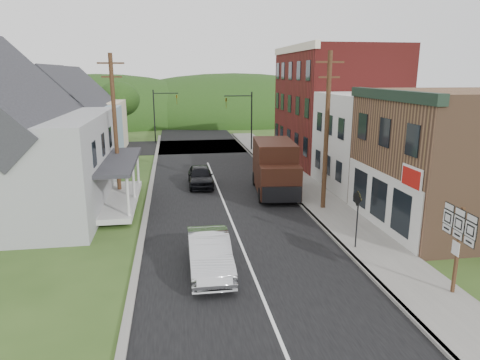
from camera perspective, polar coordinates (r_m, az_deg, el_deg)
name	(u,v)px	position (r m, az deg, el deg)	size (l,w,h in m)	color
ground	(238,237)	(21.18, -0.30, -7.60)	(120.00, 120.00, 0.00)	#2D4719
road	(217,186)	(30.62, -3.11, -0.74)	(9.00, 90.00, 0.02)	black
cross_road	(201,146)	(47.20, -5.24, 4.49)	(60.00, 9.00, 0.02)	black
sidewalk_right	(305,188)	(29.87, 8.62, -1.11)	(2.80, 55.00, 0.15)	slate
curb_right	(286,189)	(29.50, 6.12, -1.23)	(0.20, 55.00, 0.15)	slate
curb_left	(149,195)	(28.59, -12.01, -1.99)	(0.30, 55.00, 0.12)	slate
storefront_tan	(456,160)	(24.50, 26.84, 2.39)	(8.00, 8.00, 7.00)	brown
storefront_white	(385,142)	(30.83, 18.78, 4.81)	(8.00, 7.00, 6.50)	silver
storefront_red	(335,106)	(39.24, 12.56, 9.63)	(8.00, 12.00, 10.00)	maroon
house_gray	(10,139)	(27.26, -28.35, 4.83)	(10.20, 12.24, 8.35)	#A1A3A6
house_blue	(73,125)	(37.56, -21.41, 6.81)	(7.14, 8.16, 7.28)	#89A6BB
house_cream	(87,115)	(46.44, -19.71, 8.17)	(7.14, 8.16, 7.28)	beige
utility_pole_right	(327,131)	(24.70, 11.47, 6.44)	(1.60, 0.26, 9.00)	#472D19
utility_pole_left	(115,125)	(27.87, -16.32, 7.00)	(1.60, 0.26, 9.00)	#472D19
traffic_signal_right	(245,114)	(43.75, 0.65, 8.75)	(2.87, 0.20, 6.00)	black
traffic_signal_left	(160,110)	(50.14, -10.59, 9.20)	(2.87, 0.20, 6.00)	black
tree_left_d	(119,99)	(51.90, -15.88, 10.31)	(4.80, 4.80, 6.94)	#382616
forested_ridge	(190,120)	(74.93, -6.69, 8.00)	(90.00, 30.00, 16.00)	black
silver_sedan	(209,254)	(17.46, -4.10, -9.76)	(1.64, 4.71, 1.55)	silver
dark_sedan	(200,176)	(30.38, -5.30, 0.50)	(1.71, 4.24, 1.45)	black
delivery_van	(275,168)	(28.29, 4.70, 1.62)	(3.09, 6.38, 3.44)	black
route_sign_cluster	(458,238)	(16.87, 27.08, -6.92)	(0.19, 1.83, 3.20)	#472D19
warning_sign	(357,211)	(19.73, 15.36, -4.04)	(0.15, 0.74, 2.68)	black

